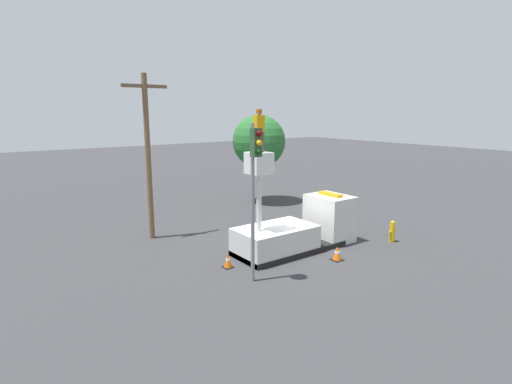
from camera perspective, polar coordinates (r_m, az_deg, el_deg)
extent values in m
plane|color=#38383A|center=(18.66, 4.75, -8.29)|extent=(120.00, 120.00, 0.00)
cube|color=black|center=(18.62, 4.76, -7.94)|extent=(5.23, 2.20, 0.24)
cube|color=silver|center=(17.95, 2.77, -6.95)|extent=(3.56, 2.14, 1.26)
cube|color=silver|center=(20.07, 10.46, -3.66)|extent=(1.66, 2.14, 2.25)
cube|color=black|center=(20.56, 12.12, -2.07)|extent=(0.03, 1.82, 0.90)
cube|color=orange|center=(19.79, 10.59, -0.32)|extent=(0.36, 1.28, 0.14)
cylinder|color=silver|center=(16.89, 0.42, -1.35)|extent=(0.22, 0.22, 2.58)
cube|color=white|center=(16.60, 0.43, 4.17)|extent=(0.91, 0.91, 0.90)
cube|color=brown|center=(16.52, 0.43, 7.16)|extent=(0.34, 0.26, 0.84)
cube|color=#F29E0C|center=(16.48, 0.44, 9.77)|extent=(0.40, 0.26, 0.66)
sphere|color=#9E704C|center=(16.47, 0.44, 11.31)|extent=(0.23, 0.23, 0.23)
cylinder|color=orange|center=(16.47, 0.44, 11.61)|extent=(0.26, 0.26, 0.09)
cylinder|color=gray|center=(14.50, -0.49, -1.91)|extent=(0.14, 0.14, 5.88)
cube|color=#2D512D|center=(13.98, 0.00, 7.10)|extent=(0.34, 0.28, 1.00)
sphere|color=#490707|center=(13.81, 0.46, 8.34)|extent=(0.22, 0.22, 0.22)
sphere|color=gold|center=(13.83, 0.46, 7.06)|extent=(0.22, 0.22, 0.22)
sphere|color=#083710|center=(13.86, 0.46, 5.78)|extent=(0.22, 0.22, 0.22)
cylinder|color=gold|center=(20.71, 18.87, -5.57)|extent=(0.27, 0.27, 0.90)
sphere|color=gold|center=(20.57, 18.96, -4.20)|extent=(0.23, 0.23, 0.23)
cylinder|color=gold|center=(20.53, 18.57, -5.44)|extent=(0.12, 0.11, 0.11)
cylinder|color=gold|center=(20.84, 19.19, -5.23)|extent=(0.12, 0.11, 0.11)
cube|color=black|center=(16.70, -4.03, -10.65)|extent=(0.40, 0.40, 0.03)
cone|color=orange|center=(16.59, -4.04, -9.71)|extent=(0.33, 0.33, 0.61)
cylinder|color=white|center=(16.58, -4.04, -9.62)|extent=(0.17, 0.17, 0.09)
cube|color=black|center=(17.78, 11.47, -9.45)|extent=(0.47, 0.47, 0.03)
cone|color=orange|center=(17.68, 11.51, -8.55)|extent=(0.39, 0.39, 0.63)
cylinder|color=white|center=(17.67, 11.52, -8.45)|extent=(0.20, 0.20, 0.09)
cylinder|color=brown|center=(27.95, 0.42, 1.58)|extent=(0.36, 0.36, 3.00)
sphere|color=#286B2D|center=(27.61, 0.43, 7.26)|extent=(3.63, 3.63, 3.63)
cylinder|color=brown|center=(20.18, -15.14, 4.62)|extent=(0.26, 0.26, 8.06)
cube|color=brown|center=(20.09, -15.66, 14.37)|extent=(2.20, 0.16, 0.16)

